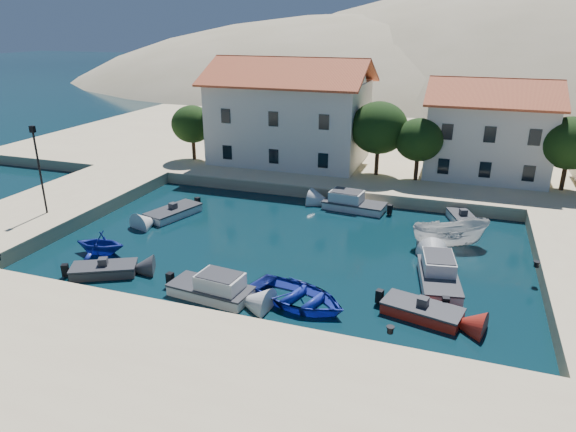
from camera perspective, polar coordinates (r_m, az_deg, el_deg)
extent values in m
plane|color=black|center=(25.38, -7.75, -12.29)|extent=(400.00, 400.00, 0.00)
cube|color=#CEB48C|center=(21.00, -15.55, -19.31)|extent=(52.00, 12.00, 1.00)
cube|color=#CEB48C|center=(43.02, -24.74, 0.83)|extent=(8.00, 20.00, 1.00)
cube|color=#CEB48C|center=(58.88, 10.89, 7.36)|extent=(80.00, 36.00, 1.00)
ellipsoid|color=#988B67|center=(134.65, 10.04, 5.91)|extent=(198.00, 126.00, 72.00)
ellipsoid|color=#988B67|center=(155.77, 27.78, 3.92)|extent=(220.00, 176.00, 99.00)
cube|color=silver|center=(50.29, 0.22, 10.43)|extent=(14.00, 9.00, 7.50)
pyramid|color=#A53625|center=(49.66, 0.23, 15.94)|extent=(14.70, 9.45, 2.20)
cube|color=silver|center=(48.77, 21.27, 8.11)|extent=(10.00, 8.00, 6.50)
pyramid|color=#A53625|center=(48.13, 21.93, 12.91)|extent=(10.50, 8.40, 1.80)
cylinder|color=#382314|center=(51.76, -10.44, 7.56)|extent=(0.36, 0.36, 2.50)
ellipsoid|color=black|center=(51.31, -10.60, 10.01)|extent=(4.00, 4.00, 3.60)
cylinder|color=#382314|center=(46.25, 9.86, 6.35)|extent=(0.36, 0.36, 3.00)
ellipsoid|color=black|center=(45.67, 10.06, 9.63)|extent=(5.00, 5.00, 4.50)
cylinder|color=#382314|center=(45.42, 14.09, 5.44)|extent=(0.36, 0.36, 2.50)
ellipsoid|color=black|center=(44.91, 14.34, 8.21)|extent=(4.00, 4.00, 3.60)
cylinder|color=#382314|center=(46.89, 28.34, 4.18)|extent=(0.36, 0.36, 2.75)
ellipsoid|color=black|center=(46.36, 28.86, 7.11)|extent=(4.60, 4.60, 4.14)
cylinder|color=black|center=(39.67, -25.85, 4.41)|extent=(0.14, 0.14, 6.00)
cube|color=black|center=(39.04, -26.53, 8.63)|extent=(0.35, 0.25, 0.45)
cylinder|color=black|center=(23.40, 11.29, -12.32)|extent=(0.36, 0.36, 0.30)
cylinder|color=black|center=(31.77, 25.90, -4.86)|extent=(0.36, 0.36, 0.30)
cube|color=#313136|center=(31.75, -19.74, -5.75)|extent=(3.90, 3.03, 0.90)
cube|color=#313136|center=(31.61, -19.81, -5.21)|extent=(3.99, 3.10, 0.10)
cube|color=#313136|center=(31.52, -19.86, -4.85)|extent=(0.67, 0.67, 0.50)
cube|color=silver|center=(28.01, -8.58, -8.34)|extent=(4.59, 2.34, 0.90)
cube|color=#313136|center=(27.85, -8.62, -7.75)|extent=(4.70, 2.39, 0.10)
cube|color=silver|center=(27.68, -8.66, -7.07)|extent=(2.49, 1.84, 0.90)
imported|color=#1C2A9A|center=(27.18, 1.11, -9.67)|extent=(6.37, 5.34, 1.13)
cube|color=maroon|center=(26.81, 14.65, -10.26)|extent=(4.07, 2.51, 0.90)
cube|color=#313136|center=(26.65, 14.72, -9.65)|extent=(4.16, 2.56, 0.10)
cube|color=#313136|center=(26.54, 14.76, -9.24)|extent=(0.60, 0.60, 0.50)
cube|color=silver|center=(30.09, 16.38, -6.84)|extent=(2.79, 5.12, 0.90)
cube|color=#313136|center=(29.95, 16.44, -6.28)|extent=(2.84, 5.24, 0.10)
cube|color=silver|center=(29.79, 16.51, -5.65)|extent=(2.10, 2.82, 0.90)
imported|color=silver|center=(35.30, 17.44, -3.21)|extent=(5.43, 3.84, 1.97)
cube|color=silver|center=(39.55, 18.81, -0.38)|extent=(2.45, 3.46, 0.90)
cube|color=#313136|center=(39.44, 18.86, 0.07)|extent=(2.51, 3.54, 0.10)
cube|color=#313136|center=(39.37, 18.90, 0.37)|extent=(0.64, 0.64, 0.50)
imported|color=#1C2A9A|center=(34.81, -20.02, -3.88)|extent=(3.52, 3.14, 1.69)
cube|color=silver|center=(39.68, -12.60, 0.32)|extent=(3.01, 4.58, 0.90)
cube|color=#313136|center=(39.57, -12.63, 0.77)|extent=(3.07, 4.68, 0.10)
cube|color=#313136|center=(39.50, -12.66, 1.07)|extent=(0.62, 0.62, 0.50)
cube|color=silver|center=(40.44, 7.37, 1.06)|extent=(4.87, 2.46, 0.90)
cube|color=#313136|center=(40.33, 7.40, 1.50)|extent=(4.98, 2.51, 0.10)
cube|color=silver|center=(40.22, 7.42, 2.00)|extent=(2.64, 1.94, 0.90)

